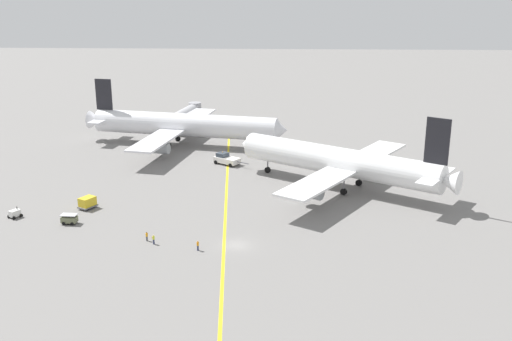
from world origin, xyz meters
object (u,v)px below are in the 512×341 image
Objects in this scene: gse_container_dolly_flat at (87,202)px; jet_bridge at (186,113)px; airliner_at_gate_left at (183,125)px; ground_crew_marshaller_foreground at (198,245)px; gse_gpu_cart_small at (15,213)px; ground_crew_ramp_agent_by_cones at (154,239)px; ground_crew_wing_walker_right at (147,236)px; pushback_tug at (226,159)px; gse_baggage_cart_near_cluster at (69,219)px; airliner_being_pushed at (340,162)px.

gse_container_dolly_flat is 0.20× the size of jet_bridge.
ground_crew_marshaller_foreground is (12.20, -63.18, -4.39)m from airliner_at_gate_left.
ground_crew_marshaller_foreground is at bearing -80.04° from jet_bridge.
gse_gpu_cart_small reaches higher than ground_crew_ramp_agent_by_cones.
ground_crew_wing_walker_right is at bearing -44.89° from gse_container_dolly_flat.
gse_gpu_cart_small is 27.03m from ground_crew_wing_walker_right.
jet_bridge is (-14.91, 37.20, 2.81)m from pushback_tug.
gse_baggage_cart_near_cluster is 74.68m from jet_bridge.
gse_gpu_cart_small is 10.86m from gse_baggage_cart_near_cluster.
ground_crew_marshaller_foreground reaches higher than ground_crew_wing_walker_right.
airliner_at_gate_left is at bearing 126.92° from pushback_tug.
gse_baggage_cart_near_cluster is at bearing 156.21° from ground_crew_wing_walker_right.
pushback_tug reaches higher than gse_gpu_cart_small.
airliner_at_gate_left is 60.20m from ground_crew_wing_walker_right.
jet_bridge is (-39.32, 52.84, -1.45)m from airliner_being_pushed.
ground_crew_marshaller_foreground is (34.19, -12.19, 0.06)m from gse_gpu_cart_small.
airliner_being_pushed is 43.39m from ground_crew_ramp_agent_by_cones.
gse_container_dolly_flat is 19.87m from ground_crew_wing_walker_right.
gse_gpu_cart_small is 28.71m from ground_crew_ramp_agent_by_cones.
pushback_tug is 5.16× the size of ground_crew_marshaller_foreground.
airliner_being_pushed is 15.35× the size of gse_baggage_cart_near_cluster.
ground_crew_marshaller_foreground is at bearing -22.58° from gse_baggage_cart_near_cluster.
jet_bridge is at bearing 74.82° from gse_gpu_cart_small.
pushback_tug is 40.18m from jet_bridge.
ground_crew_ramp_agent_by_cones is at bearing -99.55° from pushback_tug.
airliner_being_pushed is at bearing 39.89° from ground_crew_wing_walker_right.
gse_baggage_cart_near_cluster is at bearing 154.43° from ground_crew_ramp_agent_by_cones.
jet_bridge is at bearing 83.13° from gse_container_dolly_flat.
pushback_tug is 3.22× the size of gse_gpu_cart_small.
airliner_being_pushed is at bearing 17.79° from gse_gpu_cart_small.
pushback_tug is 2.19× the size of gse_container_dolly_flat.
gse_baggage_cart_near_cluster is 1.75× the size of ground_crew_ramp_agent_by_cones.
pushback_tug reaches higher than ground_crew_wing_walker_right.
pushback_tug is 37.32m from gse_container_dolly_flat.
ground_crew_wing_walker_right is 9.27m from ground_crew_marshaller_foreground.
pushback_tug is at bearing -68.16° from jet_bridge.
ground_crew_ramp_agent_by_cones is (16.25, -7.78, -0.03)m from gse_baggage_cart_near_cluster.
airliner_being_pushed reaches higher than gse_container_dolly_flat.
jet_bridge is at bearing 111.84° from pushback_tug.
gse_gpu_cart_small is 1.60× the size of ground_crew_marshaller_foreground.
airliner_being_pushed reaches higher than airliner_at_gate_left.
airliner_at_gate_left reaches higher than gse_gpu_cart_small.
ground_crew_wing_walker_right is at bearing -140.11° from airliner_being_pushed.
airliner_at_gate_left reaches higher than ground_crew_marshaller_foreground.
gse_baggage_cart_near_cluster is at bearing -122.80° from pushback_tug.
ground_crew_wing_walker_right is at bearing -85.71° from jet_bridge.
gse_container_dolly_flat is at bearing -96.87° from jet_bridge.
airliner_at_gate_left is 61.50m from ground_crew_ramp_agent_by_cones.
pushback_tug is (-24.41, 15.64, -4.26)m from airliner_being_pushed.
airliner_being_pushed reaches higher than ground_crew_wing_walker_right.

